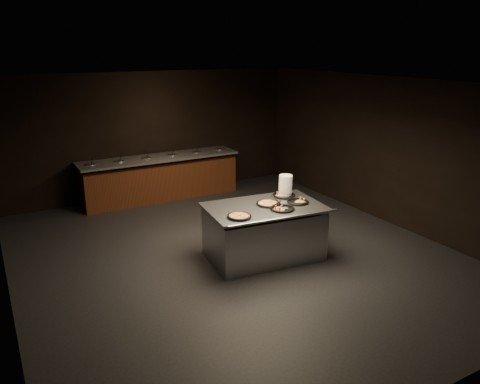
{
  "coord_description": "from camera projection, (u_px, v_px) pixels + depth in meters",
  "views": [
    {
      "loc": [
        -3.53,
        -6.51,
        3.48
      ],
      "look_at": [
        0.3,
        0.3,
        1.0
      ],
      "focal_mm": 35.0,
      "sensor_mm": 36.0,
      "label": 1
    }
  ],
  "objects": [
    {
      "name": "room",
      "position": [
        233.0,
        174.0,
        7.67
      ],
      "size": [
        7.02,
        8.02,
        2.92
      ],
      "color": "black",
      "rests_on": "ground"
    },
    {
      "name": "salad_bar",
      "position": [
        161.0,
        180.0,
        10.93
      ],
      "size": [
        3.7,
        0.83,
        1.18
      ],
      "color": "#582E14",
      "rests_on": "ground"
    },
    {
      "name": "serving_counter",
      "position": [
        264.0,
        233.0,
        7.89
      ],
      "size": [
        2.03,
        1.43,
        0.92
      ],
      "rotation": [
        0.0,
        0.0,
        -0.11
      ],
      "color": "silver",
      "rests_on": "ground"
    },
    {
      "name": "plate_stack",
      "position": [
        285.0,
        185.0,
        8.26
      ],
      "size": [
        0.23,
        0.23,
        0.36
      ],
      "primitive_type": "cylinder",
      "color": "white",
      "rests_on": "serving_counter"
    },
    {
      "name": "pan_veggie_whole",
      "position": [
        239.0,
        216.0,
        7.23
      ],
      "size": [
        0.39,
        0.39,
        0.04
      ],
      "rotation": [
        0.0,
        0.0,
        0.3
      ],
      "color": "black",
      "rests_on": "serving_counter"
    },
    {
      "name": "pan_cheese_whole",
      "position": [
        268.0,
        204.0,
        7.81
      ],
      "size": [
        0.39,
        0.39,
        0.04
      ],
      "rotation": [
        0.0,
        0.0,
        0.34
      ],
      "color": "black",
      "rests_on": "serving_counter"
    },
    {
      "name": "pan_cheese_slices_a",
      "position": [
        284.0,
        195.0,
        8.24
      ],
      "size": [
        0.4,
        0.4,
        0.04
      ],
      "rotation": [
        0.0,
        0.0,
        0.68
      ],
      "color": "black",
      "rests_on": "serving_counter"
    },
    {
      "name": "pan_cheese_slices_b",
      "position": [
        282.0,
        208.0,
        7.58
      ],
      "size": [
        0.4,
        0.4,
        0.04
      ],
      "rotation": [
        0.0,
        0.0,
        2.05
      ],
      "color": "black",
      "rests_on": "serving_counter"
    },
    {
      "name": "pan_veggie_slices",
      "position": [
        298.0,
        202.0,
        7.9
      ],
      "size": [
        0.37,
        0.37,
        0.04
      ],
      "rotation": [
        0.0,
        0.0,
        -0.42
      ],
      "color": "black",
      "rests_on": "serving_counter"
    },
    {
      "name": "server_left",
      "position": [
        273.0,
        200.0,
        7.8
      ],
      "size": [
        0.2,
        0.29,
        0.16
      ],
      "rotation": [
        0.0,
        0.0,
        2.15
      ],
      "color": "silver",
      "rests_on": "serving_counter"
    },
    {
      "name": "server_right",
      "position": [
        278.0,
        206.0,
        7.53
      ],
      "size": [
        0.32,
        0.13,
        0.15
      ],
      "rotation": [
        0.0,
        0.0,
        -0.22
      ],
      "color": "silver",
      "rests_on": "serving_counter"
    }
  ]
}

